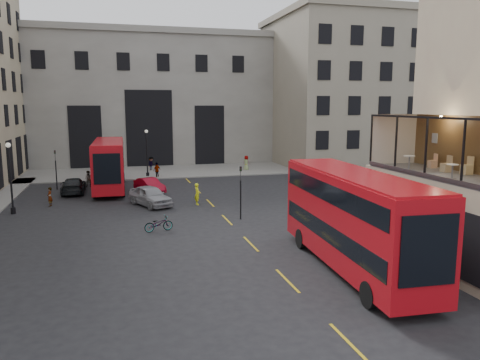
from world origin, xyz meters
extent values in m
plane|color=black|center=(0.00, 0.00, 0.00)|extent=(140.00, 140.00, 0.00)
cube|color=black|center=(4.98, 0.00, 2.00)|extent=(0.08, 9.20, 3.00)
cube|color=brown|center=(7.97, 0.00, 6.05)|extent=(0.04, 10.00, 2.90)
cube|color=beige|center=(6.50, 5.00, 6.05)|extent=(3.00, 0.04, 2.90)
cube|color=black|center=(6.50, 0.00, 7.50)|extent=(3.00, 10.00, 0.04)
cube|color=slate|center=(5.00, 0.00, 4.70)|extent=(0.12, 10.00, 0.18)
cube|color=black|center=(5.00, 0.00, 7.45)|extent=(0.12, 10.00, 0.10)
cube|color=beige|center=(7.92, 3.20, 6.20)|extent=(0.04, 0.45, 0.55)
cylinder|color=#FFD899|center=(7.30, 2.00, 7.45)|extent=(0.12, 0.12, 0.05)
cube|color=#BDB28E|center=(6.50, 0.00, 2.25)|extent=(3.00, 11.00, 4.50)
cube|color=slate|center=(6.50, 0.00, 4.55)|extent=(3.00, 10.00, 0.10)
cube|color=gray|center=(-5.00, 48.00, 9.00)|extent=(34.00, 10.00, 18.00)
cube|color=gray|center=(-5.00, 48.00, 17.60)|extent=(35.00, 10.60, 0.80)
cube|color=black|center=(-5.00, 42.96, 5.00)|extent=(6.00, 0.12, 10.00)
cube|color=black|center=(-13.00, 42.96, 4.00)|extent=(4.00, 0.12, 8.00)
cube|color=black|center=(3.00, 42.96, 4.00)|extent=(4.00, 0.12, 8.00)
cube|color=gray|center=(20.00, 40.00, 10.00)|extent=(16.00, 18.00, 20.00)
cube|color=gray|center=(20.00, 40.00, 19.60)|extent=(16.60, 18.60, 0.80)
cube|color=slate|center=(-6.00, 38.00, 0.06)|extent=(40.00, 12.00, 0.12)
cylinder|color=black|center=(-1.00, 12.00, 1.40)|extent=(0.10, 0.10, 2.80)
imported|color=black|center=(-1.00, 12.00, 3.30)|extent=(0.16, 0.20, 1.00)
cylinder|color=black|center=(-15.00, 28.00, 1.40)|extent=(0.10, 0.10, 2.80)
imported|color=black|center=(-15.00, 28.00, 3.30)|extent=(0.16, 0.20, 1.00)
cylinder|color=black|center=(-17.00, 18.00, 2.50)|extent=(0.14, 0.14, 5.00)
cylinder|color=black|center=(-17.00, 18.00, 0.25)|extent=(0.36, 0.36, 0.50)
sphere|color=silver|center=(-17.00, 18.00, 5.15)|extent=(0.36, 0.36, 0.36)
cylinder|color=black|center=(-6.00, 34.00, 2.50)|extent=(0.14, 0.14, 5.00)
cylinder|color=black|center=(-6.00, 34.00, 0.25)|extent=(0.36, 0.36, 0.50)
sphere|color=silver|center=(-6.00, 34.00, 5.15)|extent=(0.36, 0.36, 0.36)
cube|color=#A50B13|center=(1.59, 0.57, 2.60)|extent=(3.40, 12.28, 4.31)
cube|color=black|center=(1.59, 0.57, 1.99)|extent=(3.41, 11.62, 0.88)
cube|color=black|center=(1.59, 0.57, 3.92)|extent=(3.41, 11.62, 0.88)
cube|color=#A50B13|center=(1.59, 0.57, 4.78)|extent=(3.28, 12.03, 0.13)
cylinder|color=black|center=(0.54, 4.52, 0.55)|extent=(0.37, 1.12, 1.10)
cylinder|color=black|center=(3.05, 4.39, 0.55)|extent=(0.37, 1.12, 1.10)
cylinder|color=black|center=(0.10, -3.61, 0.55)|extent=(0.37, 1.12, 1.10)
cylinder|color=black|center=(2.62, -3.74, 0.55)|extent=(0.37, 1.12, 1.10)
cube|color=#AF0C14|center=(-10.05, 26.71, 2.53)|extent=(2.91, 11.87, 4.19)
cube|color=black|center=(-10.05, 26.71, 1.93)|extent=(2.94, 11.23, 0.86)
cube|color=black|center=(-10.05, 26.71, 3.81)|extent=(2.94, 11.23, 0.86)
cube|color=#AF0C14|center=(-10.05, 26.71, 4.65)|extent=(2.80, 11.63, 0.13)
cylinder|color=black|center=(-11.20, 30.52, 0.54)|extent=(0.32, 1.08, 1.07)
cylinder|color=black|center=(-8.76, 30.47, 0.54)|extent=(0.32, 1.08, 1.07)
cylinder|color=black|center=(-11.35, 22.60, 0.54)|extent=(0.32, 1.08, 1.07)
cylinder|color=black|center=(-8.91, 22.55, 0.54)|extent=(0.32, 1.08, 1.07)
imported|color=#94969C|center=(-6.86, 18.33, 0.80)|extent=(3.66, 5.09, 1.61)
imported|color=maroon|center=(-6.49, 24.26, 0.66)|extent=(2.86, 4.26, 1.33)
imported|color=black|center=(-13.30, 25.55, 0.72)|extent=(2.02, 4.95, 1.44)
imported|color=gray|center=(-6.94, 10.24, 0.49)|extent=(1.96, 1.04, 0.98)
imported|color=#FBFF1A|center=(-3.14, 17.67, 0.89)|extent=(0.46, 0.67, 1.77)
imported|color=gray|center=(-12.09, 28.62, 0.82)|extent=(0.91, 0.78, 1.64)
imported|color=gray|center=(-5.22, 38.69, 0.89)|extent=(1.20, 1.33, 1.78)
imported|color=gray|center=(-5.04, 32.85, 0.87)|extent=(1.06, 0.98, 1.75)
imported|color=gray|center=(6.25, 36.20, 0.93)|extent=(1.07, 1.05, 1.86)
imported|color=gray|center=(-14.68, 20.19, 0.77)|extent=(0.47, 0.62, 1.53)
cylinder|color=white|center=(5.91, -0.82, 5.26)|extent=(0.54, 0.54, 0.04)
cylinder|color=slate|center=(5.91, -0.82, 4.94)|extent=(0.07, 0.07, 0.64)
cylinder|color=slate|center=(5.91, -0.82, 4.61)|extent=(0.40, 0.40, 0.03)
cylinder|color=beige|center=(5.82, 2.43, 5.33)|extent=(0.60, 0.60, 0.04)
cylinder|color=slate|center=(5.82, 2.43, 4.97)|extent=(0.08, 0.08, 0.70)
cylinder|color=slate|center=(5.82, 2.43, 4.62)|extent=(0.44, 0.44, 0.03)
cube|color=#D5B67B|center=(7.50, 0.10, 4.84)|extent=(0.45, 0.45, 0.48)
cube|color=#D5B67B|center=(7.71, 0.10, 5.29)|extent=(0.04, 0.45, 0.43)
cube|color=tan|center=(7.08, 1.08, 4.83)|extent=(0.43, 0.43, 0.46)
cube|color=tan|center=(7.27, 1.08, 5.26)|extent=(0.04, 0.43, 0.41)
cube|color=#DDA97F|center=(7.47, 2.67, 4.81)|extent=(0.43, 0.43, 0.42)
cube|color=#DDA97F|center=(7.64, 2.65, 5.20)|extent=(0.08, 0.39, 0.37)
camera|label=1|loc=(-9.44, -19.33, 8.01)|focal=35.00mm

